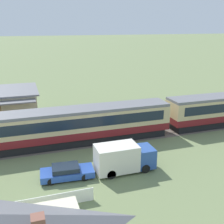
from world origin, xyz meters
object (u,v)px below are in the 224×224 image
at_px(station_building, 3,104).
at_px(parked_car_blue, 67,172).
at_px(delivery_truck_blue, 123,158).
at_px(passenger_train, 169,114).

distance_m(station_building, parked_car_blue, 19.25).
height_order(station_building, delivery_truck_blue, station_building).
relative_size(passenger_train, parked_car_blue, 18.66).
bearing_deg(passenger_train, parked_car_blue, -152.60).
distance_m(passenger_train, delivery_truck_blue, 11.34).
distance_m(station_building, delivery_truck_blue, 21.49).
bearing_deg(delivery_truck_blue, station_building, 119.38).
bearing_deg(parked_car_blue, station_building, 111.22).
height_order(passenger_train, delivery_truck_blue, passenger_train).
xyz_separation_m(station_building, parked_car_blue, (5.58, -18.36, -1.47)).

